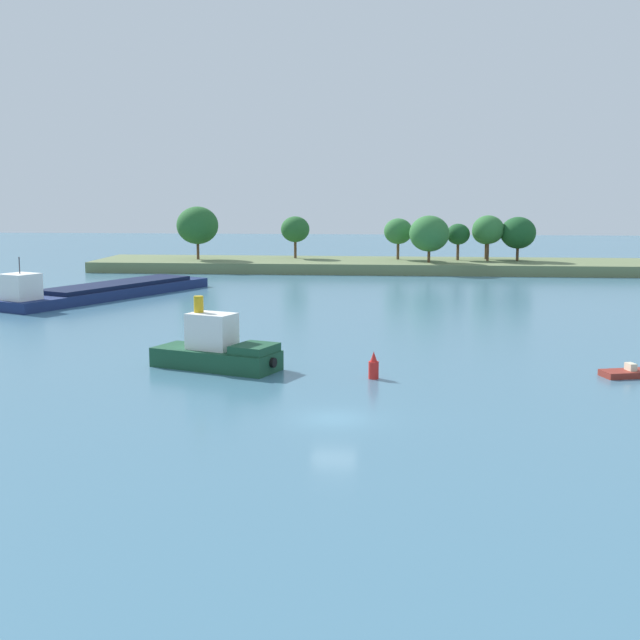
{
  "coord_description": "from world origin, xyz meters",
  "views": [
    {
      "loc": [
        3.47,
        -46.84,
        12.85
      ],
      "look_at": [
        -3.45,
        28.84,
        1.2
      ],
      "focal_mm": 47.97,
      "sensor_mm": 36.0,
      "label": 1
    }
  ],
  "objects": [
    {
      "name": "ground_plane",
      "position": [
        0.0,
        0.0,
        0.0
      ],
      "size": [
        400.0,
        400.0,
        0.0
      ],
      "primitive_type": "plane",
      "color": "teal"
    },
    {
      "name": "treeline_island",
      "position": [
        3.23,
        89.64,
        2.43
      ],
      "size": [
        98.29,
        16.41,
        10.12
      ],
      "color": "#66754C",
      "rests_on": "ground"
    },
    {
      "name": "fishing_skiff",
      "position": [
        20.0,
        12.94,
        0.25
      ],
      "size": [
        5.06,
        3.0,
        0.94
      ],
      "color": "maroon",
      "rests_on": "ground"
    },
    {
      "name": "tugboat",
      "position": [
        -9.45,
        12.9,
        1.35
      ],
      "size": [
        9.92,
        6.57,
        5.21
      ],
      "color": "#19472D",
      "rests_on": "ground"
    },
    {
      "name": "cargo_barge",
      "position": [
        -31.42,
        51.53,
        0.93
      ],
      "size": [
        18.55,
        30.1,
        5.76
      ],
      "color": "navy",
      "rests_on": "ground"
    },
    {
      "name": "channel_buoy_red",
      "position": [
        1.91,
        10.52,
        0.81
      ],
      "size": [
        0.7,
        0.7,
        1.9
      ],
      "color": "red",
      "rests_on": "ground"
    }
  ]
}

